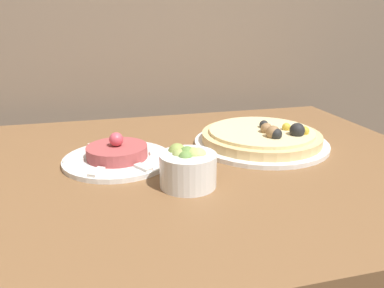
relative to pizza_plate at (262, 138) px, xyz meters
name	(u,v)px	position (x,y,z in m)	size (l,w,h in m)	color
dining_table	(170,214)	(-0.24, -0.06, -0.13)	(1.15, 0.80, 0.78)	brown
pizza_plate	(262,138)	(0.00, 0.00, 0.00)	(0.31, 0.31, 0.06)	white
tartare_plate	(117,156)	(-0.34, -0.02, 0.00)	(0.22, 0.22, 0.06)	white
small_bowl	(188,167)	(-0.22, -0.17, 0.02)	(0.10, 0.10, 0.07)	white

